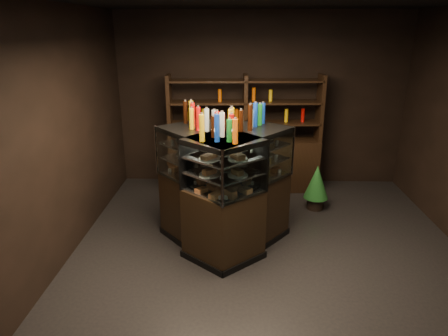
{
  "coord_description": "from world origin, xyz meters",
  "views": [
    {
      "loc": [
        -0.42,
        -4.51,
        2.73
      ],
      "look_at": [
        -0.56,
        -0.11,
        1.16
      ],
      "focal_mm": 32.0,
      "sensor_mm": 36.0,
      "label": 1
    }
  ],
  "objects": [
    {
      "name": "ground",
      "position": [
        0.0,
        0.0,
        0.0
      ],
      "size": [
        5.0,
        5.0,
        0.0
      ],
      "primitive_type": "plane",
      "color": "black",
      "rests_on": "ground"
    },
    {
      "name": "food_display",
      "position": [
        -0.57,
        0.13,
        1.18
      ],
      "size": [
        1.35,
        1.08,
        0.47
      ],
      "color": "#C17445",
      "rests_on": "display_case"
    },
    {
      "name": "bottles_top",
      "position": [
        -0.57,
        0.14,
        1.67
      ],
      "size": [
        1.17,
        0.95,
        0.3
      ],
      "color": "#0F38B2",
      "rests_on": "display_case"
    },
    {
      "name": "back_shelving",
      "position": [
        -0.28,
        2.05,
        0.6
      ],
      "size": [
        2.58,
        0.55,
        2.0
      ],
      "rotation": [
        0.0,
        0.0,
        0.05
      ],
      "color": "black",
      "rests_on": "ground"
    },
    {
      "name": "room_shell",
      "position": [
        0.0,
        0.0,
        1.94
      ],
      "size": [
        5.02,
        5.02,
        3.01
      ],
      "color": "black",
      "rests_on": "ground"
    },
    {
      "name": "potted_conifer",
      "position": [
        0.83,
        1.29,
        0.47
      ],
      "size": [
        0.38,
        0.38,
        0.81
      ],
      "rotation": [
        0.0,
        0.0,
        0.22
      ],
      "color": "black",
      "rests_on": "ground"
    },
    {
      "name": "display_case",
      "position": [
        -0.57,
        0.14,
        0.51
      ],
      "size": [
        1.82,
        1.54,
        1.54
      ],
      "rotation": [
        0.0,
        0.0,
        0.01
      ],
      "color": "black",
      "rests_on": "ground"
    }
  ]
}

